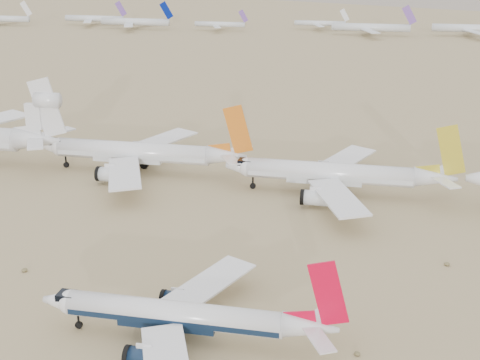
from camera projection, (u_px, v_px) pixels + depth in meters
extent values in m
plane|color=olive|center=(176.00, 341.00, 91.15)|extent=(7000.00, 7000.00, 0.00)
cylinder|color=silver|center=(174.00, 314.00, 90.04)|extent=(29.88, 3.53, 3.53)
cube|color=#0E1D34|center=(174.00, 316.00, 90.19)|extent=(29.29, 3.59, 0.79)
sphere|color=silver|center=(71.00, 302.00, 92.91)|extent=(3.53, 3.53, 3.53)
cube|color=black|center=(67.00, 296.00, 92.69)|extent=(2.47, 2.30, 0.88)
cone|color=silver|center=(311.00, 327.00, 86.40)|extent=(7.47, 3.53, 3.53)
cube|color=silver|center=(319.00, 340.00, 82.81)|extent=(4.74, 6.20, 0.21)
cylinder|color=#0E1D34|center=(145.00, 357.00, 84.34)|extent=(4.15, 2.54, 2.54)
cube|color=silver|center=(210.00, 283.00, 99.47)|extent=(11.54, 18.19, 0.55)
cube|color=silver|center=(324.00, 312.00, 89.14)|extent=(4.74, 6.20, 0.21)
cylinder|color=#0E1D34|center=(178.00, 300.00, 97.88)|extent=(4.15, 2.54, 2.54)
cube|color=red|center=(328.00, 294.00, 84.27)|extent=(5.66, 0.28, 9.33)
cylinder|color=black|center=(79.00, 325.00, 93.93)|extent=(1.06, 0.44, 1.06)
cylinder|color=black|center=(178.00, 346.00, 88.64)|extent=(1.48, 0.88, 1.48)
cylinder|color=black|center=(188.00, 326.00, 93.20)|extent=(1.48, 0.88, 1.48)
cylinder|color=silver|center=(329.00, 172.00, 142.49)|extent=(35.40, 4.30, 4.30)
cube|color=silver|center=(329.00, 175.00, 142.67)|extent=(34.69, 4.37, 0.97)
sphere|color=silver|center=(248.00, 167.00, 145.89)|extent=(4.30, 4.30, 4.30)
cube|color=black|center=(245.00, 162.00, 145.62)|extent=(3.01, 2.80, 1.08)
cone|color=silver|center=(436.00, 178.00, 138.17)|extent=(8.85, 4.30, 4.30)
cube|color=silver|center=(338.00, 197.00, 130.71)|extent=(13.67, 21.54, 0.67)
cube|color=silver|center=(446.00, 183.00, 133.89)|extent=(5.62, 7.35, 0.26)
cylinder|color=silver|center=(316.00, 198.00, 135.70)|extent=(4.92, 3.10, 3.10)
cube|color=silver|center=(346.00, 159.00, 153.72)|extent=(13.67, 21.54, 0.67)
cube|color=silver|center=(443.00, 170.00, 141.43)|extent=(5.62, 7.35, 0.26)
cylinder|color=silver|center=(323.00, 171.00, 151.85)|extent=(4.92, 3.10, 3.10)
cube|color=gold|center=(451.00, 150.00, 135.64)|extent=(6.71, 0.34, 11.05)
cylinder|color=black|center=(253.00, 186.00, 147.13)|extent=(1.29, 0.54, 1.29)
cylinder|color=black|center=(334.00, 196.00, 140.79)|extent=(1.81, 1.08, 1.81)
cylinder|color=black|center=(336.00, 186.00, 146.34)|extent=(1.81, 1.08, 1.81)
cylinder|color=silver|center=(133.00, 151.00, 156.13)|extent=(36.63, 4.48, 4.48)
cube|color=silver|center=(133.00, 154.00, 156.32)|extent=(35.90, 4.54, 1.01)
sphere|color=silver|center=(60.00, 147.00, 159.65)|extent=(4.48, 4.48, 4.48)
cube|color=black|center=(57.00, 142.00, 159.37)|extent=(3.13, 2.91, 1.12)
cone|color=silver|center=(227.00, 156.00, 151.67)|extent=(9.16, 4.48, 4.48)
cube|color=silver|center=(124.00, 173.00, 143.94)|extent=(14.15, 22.30, 0.69)
cube|color=silver|center=(231.00, 160.00, 147.23)|extent=(5.82, 7.60, 0.27)
cylinder|color=silver|center=(111.00, 175.00, 149.10)|extent=(5.09, 3.22, 3.22)
cube|color=silver|center=(162.00, 140.00, 167.77)|extent=(14.15, 22.30, 0.69)
cube|color=silver|center=(239.00, 149.00, 155.04)|extent=(5.82, 7.60, 0.27)
cylinder|color=silver|center=(139.00, 151.00, 165.83)|extent=(5.09, 3.22, 3.22)
cube|color=#CC6517|center=(238.00, 130.00, 149.04)|extent=(6.94, 0.36, 11.44)
cylinder|color=black|center=(66.00, 165.00, 160.94)|extent=(1.34, 0.56, 1.34)
cylinder|color=black|center=(135.00, 173.00, 154.36)|extent=(1.88, 1.12, 1.88)
cylinder|color=black|center=(144.00, 165.00, 160.14)|extent=(1.88, 1.12, 1.88)
cone|color=silver|center=(38.00, 140.00, 159.18)|extent=(11.64, 5.58, 5.58)
cube|color=silver|center=(35.00, 144.00, 153.56)|extent=(7.39, 9.67, 0.33)
cube|color=silver|center=(56.00, 132.00, 163.46)|extent=(7.39, 9.67, 0.33)
cube|color=silver|center=(47.00, 108.00, 155.85)|extent=(8.83, 0.45, 14.55)
cylinder|color=silver|center=(47.00, 100.00, 155.19)|extent=(5.82, 3.61, 3.61)
cylinder|color=silver|center=(1.00, 19.00, 433.30)|extent=(39.94, 3.95, 3.95)
cube|color=silver|center=(26.00, 9.00, 427.44)|extent=(7.95, 0.39, 10.02)
cube|color=silver|center=(9.00, 18.00, 443.03)|extent=(10.52, 18.39, 0.39)
cylinder|color=silver|center=(94.00, 19.00, 433.90)|extent=(39.61, 3.91, 3.91)
cube|color=#684199|center=(121.00, 9.00, 428.09)|extent=(7.89, 0.39, 9.94)
cube|color=silver|center=(88.00, 21.00, 424.65)|extent=(10.44, 18.23, 0.39)
cube|color=silver|center=(101.00, 18.00, 443.55)|extent=(10.44, 18.23, 0.39)
cylinder|color=silver|center=(135.00, 22.00, 414.73)|extent=(43.78, 4.33, 4.33)
cube|color=#001271|center=(166.00, 10.00, 408.31)|extent=(8.72, 0.43, 10.98)
cube|color=silver|center=(129.00, 25.00, 404.50)|extent=(11.54, 20.16, 0.43)
cube|color=silver|center=(141.00, 21.00, 425.40)|extent=(11.54, 20.16, 0.43)
cylinder|color=silver|center=(220.00, 24.00, 407.48)|extent=(31.16, 3.08, 3.08)
cube|color=#684199|center=(243.00, 16.00, 402.91)|extent=(6.21, 0.31, 7.82)
cube|color=silver|center=(217.00, 27.00, 400.20)|extent=(8.21, 14.34, 0.31)
cube|color=silver|center=(223.00, 24.00, 415.07)|extent=(8.21, 14.34, 0.31)
cylinder|color=silver|center=(320.00, 23.00, 412.32)|extent=(31.46, 3.11, 3.11)
cube|color=silver|center=(345.00, 15.00, 407.71)|extent=(6.27, 0.31, 7.89)
cube|color=silver|center=(319.00, 26.00, 404.97)|extent=(8.29, 14.48, 0.31)
cube|color=silver|center=(321.00, 23.00, 419.99)|extent=(8.29, 14.48, 0.31)
cylinder|color=silver|center=(371.00, 27.00, 386.75)|extent=(44.94, 4.44, 4.44)
cube|color=#684199|center=(409.00, 15.00, 380.16)|extent=(8.95, 0.44, 11.27)
cube|color=silver|center=(370.00, 31.00, 376.25)|extent=(11.84, 20.69, 0.44)
cube|color=silver|center=(371.00, 26.00, 397.70)|extent=(11.84, 20.69, 0.44)
cylinder|color=silver|center=(473.00, 28.00, 382.21)|extent=(45.46, 4.49, 4.49)
cube|color=silver|center=(475.00, 32.00, 371.59)|extent=(11.98, 20.93, 0.45)
cube|color=silver|center=(470.00, 27.00, 393.29)|extent=(11.98, 20.93, 0.45)
ellipsoid|color=brown|center=(25.00, 270.00, 110.17)|extent=(0.98, 0.98, 0.54)
ellipsoid|color=brown|center=(357.00, 354.00, 87.85)|extent=(0.84, 0.84, 0.46)
ellipsoid|color=brown|center=(447.00, 264.00, 112.21)|extent=(0.98, 0.98, 0.54)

